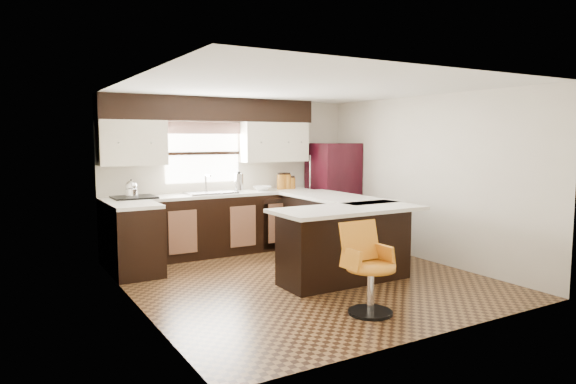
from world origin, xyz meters
TOP-DOWN VIEW (x-y plane):
  - floor at (0.00, 0.00)m, footprint 4.40×4.40m
  - ceiling at (0.00, 0.00)m, footprint 4.40×4.40m
  - wall_back at (0.00, 2.20)m, footprint 4.40×0.00m
  - wall_front at (0.00, -2.20)m, footprint 4.40×0.00m
  - wall_left at (-2.10, 0.00)m, footprint 0.00×4.40m
  - wall_right at (2.10, 0.00)m, footprint 0.00×4.40m
  - base_cab_back at (-0.45, 1.90)m, footprint 3.30×0.60m
  - base_cab_left at (-1.80, 1.25)m, footprint 0.60×0.70m
  - counter_back at (-0.45, 1.90)m, footprint 3.30×0.60m
  - counter_left at (-1.80, 1.25)m, footprint 0.60×0.70m
  - soffit at (-0.40, 2.03)m, footprint 3.40×0.35m
  - upper_cab_left at (-1.62, 2.03)m, footprint 0.94×0.35m
  - upper_cab_right at (0.68, 2.03)m, footprint 1.14×0.35m
  - window_pane at (-0.50, 2.18)m, footprint 1.20×0.02m
  - valance at (-0.50, 2.14)m, footprint 1.30×0.06m
  - sink at (-0.50, 1.88)m, footprint 0.75×0.45m
  - dishwasher at (0.55, 1.61)m, footprint 0.58×0.03m
  - cooktop at (-1.65, 1.88)m, footprint 0.58×0.50m
  - peninsula_long at (0.90, 0.62)m, footprint 0.60×1.95m
  - peninsula_return at (0.38, -0.35)m, footprint 1.65×0.60m
  - counter_pen_long at (0.95, 0.62)m, footprint 0.84×1.95m
  - counter_pen_return at (0.35, -0.44)m, footprint 1.89×0.84m
  - refrigerator at (1.72, 1.79)m, footprint 0.73×0.70m
  - bar_chair at (-0.11, -1.44)m, footprint 0.50×0.50m
  - kettle at (-1.68, 1.88)m, footprint 0.18×0.18m
  - percolator at (-0.02, 1.90)m, footprint 0.14×0.14m
  - mixing_bowl at (0.39, 1.90)m, footprint 0.38×0.38m
  - canister_large at (0.75, 1.92)m, footprint 0.13×0.13m
  - canister_med at (0.87, 1.92)m, footprint 0.14×0.14m
  - canister_small at (0.95, 1.92)m, footprint 0.14×0.14m

SIDE VIEW (x-z plane):
  - floor at x=0.00m, z-range 0.00..0.00m
  - dishwasher at x=0.55m, z-range 0.04..0.82m
  - base_cab_back at x=-0.45m, z-range 0.00..0.90m
  - base_cab_left at x=-1.80m, z-range 0.00..0.90m
  - peninsula_long at x=0.90m, z-range 0.00..0.90m
  - peninsula_return at x=0.38m, z-range 0.00..0.90m
  - bar_chair at x=-0.11m, z-range 0.00..0.93m
  - refrigerator at x=1.72m, z-range 0.00..1.70m
  - counter_back at x=-0.45m, z-range 0.90..0.94m
  - counter_left at x=-1.80m, z-range 0.90..0.94m
  - counter_pen_long at x=0.95m, z-range 0.90..0.94m
  - counter_pen_return at x=0.35m, z-range 0.90..0.94m
  - cooktop at x=-1.65m, z-range 0.94..0.97m
  - sink at x=-0.50m, z-range 0.95..0.98m
  - mixing_bowl at x=0.39m, z-range 0.95..1.02m
  - canister_small at x=0.95m, z-range 0.95..1.13m
  - canister_med at x=0.87m, z-range 0.95..1.19m
  - canister_large at x=0.75m, z-range 0.95..1.19m
  - percolator at x=-0.02m, z-range 0.95..1.23m
  - kettle at x=-1.68m, z-range 0.97..1.21m
  - wall_back at x=0.00m, z-range -1.00..3.40m
  - wall_front at x=0.00m, z-range -1.00..3.40m
  - wall_left at x=-2.10m, z-range -1.00..3.40m
  - wall_right at x=2.10m, z-range -1.00..3.40m
  - window_pane at x=-0.50m, z-range 1.10..2.00m
  - upper_cab_left at x=-1.62m, z-range 1.40..2.04m
  - upper_cab_right at x=0.68m, z-range 1.40..2.04m
  - valance at x=-0.50m, z-range 1.85..2.03m
  - soffit at x=-0.40m, z-range 2.04..2.40m
  - ceiling at x=0.00m, z-range 2.40..2.40m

